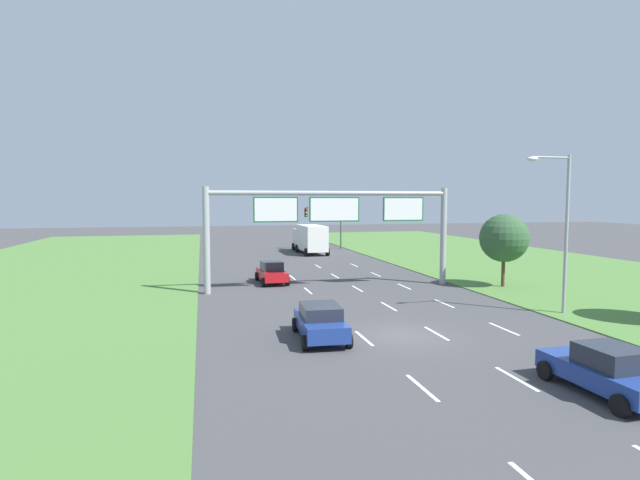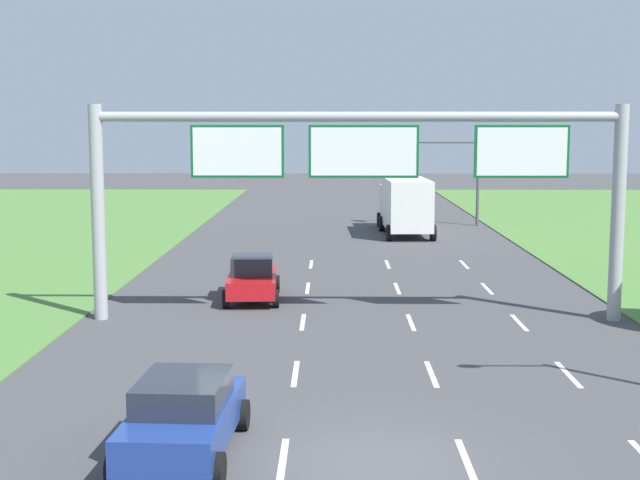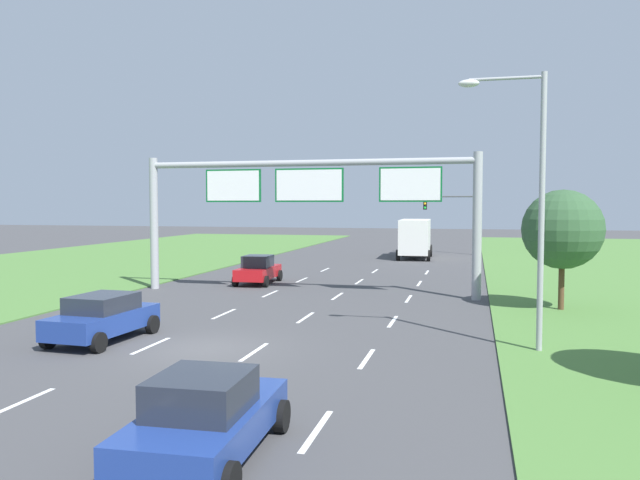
{
  "view_description": "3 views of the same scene",
  "coord_description": "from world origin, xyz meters",
  "px_view_note": "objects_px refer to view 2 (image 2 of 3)",
  "views": [
    {
      "loc": [
        -8.67,
        -20.68,
        6.12
      ],
      "look_at": [
        -0.82,
        12.39,
        3.4
      ],
      "focal_mm": 28.0,
      "sensor_mm": 36.0,
      "label": 1
    },
    {
      "loc": [
        -0.83,
        -16.23,
        6.36
      ],
      "look_at": [
        -1.2,
        12.35,
        2.64
      ],
      "focal_mm": 50.0,
      "sensor_mm": 36.0,
      "label": 2
    },
    {
      "loc": [
        8.26,
        -17.87,
        4.53
      ],
      "look_at": [
        0.03,
        15.34,
        2.57
      ],
      "focal_mm": 35.0,
      "sensor_mm": 36.0,
      "label": 3
    }
  ],
  "objects_px": {
    "car_lead_silver": "(252,278)",
    "box_truck": "(405,204)",
    "sign_gantry": "(362,168)",
    "traffic_light_mast": "(447,164)",
    "car_near_red": "(184,415)"
  },
  "relations": [
    {
      "from": "car_lead_silver",
      "to": "sign_gantry",
      "type": "xyz_separation_m",
      "value": [
        3.87,
        -3.32,
        4.16
      ]
    },
    {
      "from": "sign_gantry",
      "to": "traffic_light_mast",
      "type": "relative_size",
      "value": 3.08
    },
    {
      "from": "box_truck",
      "to": "sign_gantry",
      "type": "distance_m",
      "value": 23.48
    },
    {
      "from": "traffic_light_mast",
      "to": "sign_gantry",
      "type": "bearing_deg",
      "value": -102.93
    },
    {
      "from": "car_lead_silver",
      "to": "box_truck",
      "type": "relative_size",
      "value": 0.51
    },
    {
      "from": "sign_gantry",
      "to": "traffic_light_mast",
      "type": "bearing_deg",
      "value": 77.07
    },
    {
      "from": "box_truck",
      "to": "traffic_light_mast",
      "type": "relative_size",
      "value": 1.45
    },
    {
      "from": "car_lead_silver",
      "to": "box_truck",
      "type": "xyz_separation_m",
      "value": [
        7.15,
        19.7,
        0.96
      ]
    },
    {
      "from": "car_near_red",
      "to": "box_truck",
      "type": "xyz_separation_m",
      "value": [
        7.12,
        35.12,
        0.96
      ]
    },
    {
      "from": "car_near_red",
      "to": "box_truck",
      "type": "relative_size",
      "value": 0.52
    },
    {
      "from": "box_truck",
      "to": "sign_gantry",
      "type": "relative_size",
      "value": 0.47
    },
    {
      "from": "sign_gantry",
      "to": "traffic_light_mast",
      "type": "xyz_separation_m",
      "value": [
        6.29,
        27.37,
        -1.09
      ]
    },
    {
      "from": "car_near_red",
      "to": "car_lead_silver",
      "type": "distance_m",
      "value": 15.41
    },
    {
      "from": "car_lead_silver",
      "to": "traffic_light_mast",
      "type": "xyz_separation_m",
      "value": [
        10.16,
        24.05,
        3.07
      ]
    },
    {
      "from": "car_lead_silver",
      "to": "sign_gantry",
      "type": "distance_m",
      "value": 6.59
    }
  ]
}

